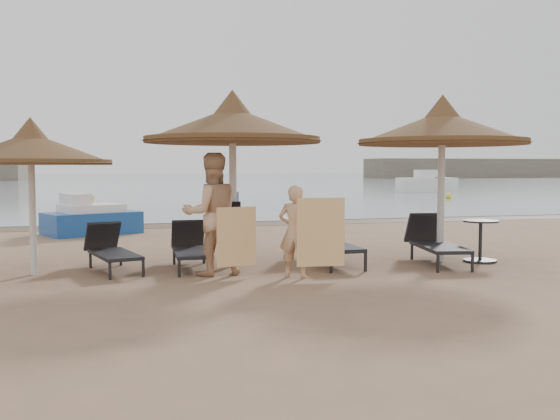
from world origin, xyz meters
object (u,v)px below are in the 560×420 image
(palapa_center, at_px, (232,126))
(lounger_near_right, at_px, (325,240))
(lounger_far_left, at_px, (111,249))
(lounger_near_left, at_px, (191,247))
(lounger_far_right, at_px, (435,241))
(palapa_left, at_px, (31,149))
(person_left, at_px, (212,204))
(side_table, at_px, (480,242))
(person_right, at_px, (295,224))
(pedal_boat, at_px, (91,219))
(palapa_right, at_px, (442,129))

(palapa_center, distance_m, lounger_near_right, 2.71)
(lounger_far_left, bearing_deg, lounger_near_left, -18.10)
(lounger_near_right, bearing_deg, lounger_near_left, 176.08)
(lounger_far_left, distance_m, lounger_near_right, 3.85)
(lounger_far_right, bearing_deg, palapa_left, -174.21)
(lounger_far_left, xyz_separation_m, person_left, (1.62, -0.92, 0.81))
(lounger_near_left, distance_m, lounger_near_right, 2.48)
(side_table, distance_m, person_right, 3.92)
(palapa_left, xyz_separation_m, person_left, (2.86, -0.73, -0.90))
(lounger_near_left, xyz_separation_m, person_right, (1.52, -1.45, 0.51))
(lounger_near_right, xyz_separation_m, side_table, (2.85, -0.64, -0.05))
(lounger_near_left, bearing_deg, pedal_boat, 109.08)
(lounger_far_left, relative_size, lounger_far_right, 0.91)
(lounger_far_left, xyz_separation_m, lounger_near_right, (3.85, -0.14, 0.06))
(palapa_center, relative_size, pedal_boat, 1.18)
(palapa_center, xyz_separation_m, person_left, (-0.50, -0.83, -1.34))
(side_table, bearing_deg, palapa_right, 159.03)
(lounger_far_right, bearing_deg, palapa_center, -179.09)
(lounger_far_right, bearing_deg, side_table, 2.13)
(side_table, bearing_deg, person_left, -178.39)
(lounger_near_right, bearing_deg, lounger_far_right, -17.35)
(lounger_far_left, height_order, lounger_far_right, lounger_far_right)
(lounger_near_left, relative_size, side_table, 2.32)
(palapa_left, height_order, lounger_near_right, palapa_left)
(person_right, relative_size, pedal_boat, 0.64)
(lounger_far_right, relative_size, person_right, 1.19)
(lounger_near_left, relative_size, lounger_near_right, 0.86)
(palapa_left, height_order, lounger_near_left, palapa_left)
(person_right, xyz_separation_m, pedal_boat, (-3.50, 7.61, -0.47))
(palapa_left, bearing_deg, person_right, -17.97)
(lounger_near_right, relative_size, person_left, 0.90)
(person_left, xyz_separation_m, pedal_boat, (-2.24, 7.01, -0.77))
(palapa_right, height_order, lounger_far_right, palapa_right)
(palapa_center, distance_m, lounger_far_left, 3.02)
(palapa_left, height_order, person_left, palapa_left)
(lounger_near_left, xyz_separation_m, pedal_boat, (-1.98, 6.16, 0.04))
(palapa_left, bearing_deg, palapa_center, 1.56)
(lounger_near_left, relative_size, pedal_boat, 0.68)
(lounger_far_left, relative_size, person_right, 1.08)
(lounger_near_right, height_order, person_left, person_left)
(palapa_center, xyz_separation_m, lounger_near_left, (-0.76, 0.03, -2.14))
(lounger_near_right, bearing_deg, pedal_boat, 123.27)
(lounger_far_right, height_order, person_right, person_right)
(person_left, xyz_separation_m, person_right, (1.26, -0.60, -0.30))
(palapa_right, relative_size, lounger_near_left, 1.73)
(lounger_far_left, bearing_deg, lounger_near_right, -17.26)
(lounger_near_right, bearing_deg, person_right, -127.18)
(lounger_near_left, relative_size, person_right, 1.05)
(lounger_near_left, height_order, person_left, person_left)
(person_right, bearing_deg, lounger_far_right, -134.35)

